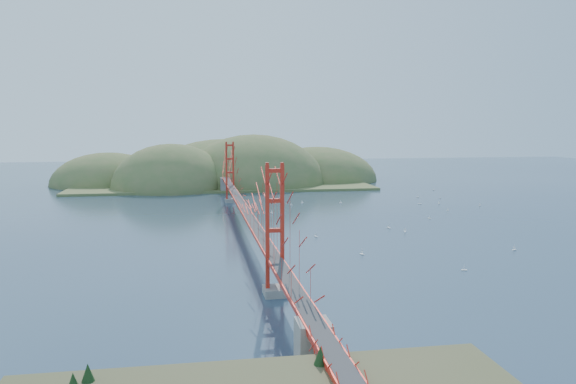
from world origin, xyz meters
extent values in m
plane|color=#283C51|center=(0.00, 0.00, 0.00)|extent=(320.00, 320.00, 0.00)
cube|color=gray|center=(0.00, -30.00, 0.35)|extent=(2.00, 2.40, 0.70)
cube|color=gray|center=(0.00, 30.00, 0.35)|extent=(2.00, 2.40, 0.70)
cube|color=red|center=(0.00, 0.00, 3.30)|extent=(1.40, 92.00, 0.16)
cube|color=red|center=(0.00, 0.00, 3.10)|extent=(1.33, 92.00, 0.24)
cube|color=#38383A|center=(0.00, 0.00, 3.40)|extent=(1.19, 92.00, 0.03)
cube|color=gray|center=(0.00, -46.00, 1.65)|extent=(2.00, 2.20, 3.30)
cube|color=gray|center=(0.00, 46.00, 1.65)|extent=(2.20, 2.60, 3.30)
cube|color=red|center=(0.00, -52.00, 3.30)|extent=(1.40, 12.00, 0.16)
cube|color=red|center=(0.00, -52.00, 3.05)|extent=(1.33, 12.00, 0.30)
cube|color=gray|center=(0.00, -50.00, 1.47)|extent=(0.50, 0.70, 2.95)
cube|color=gray|center=(0.00, -48.00, 1.47)|extent=(0.50, 0.70, 2.95)
cube|color=maroon|center=(0.40, -47.80, 0.61)|extent=(3.70, 2.30, 0.75)
cube|color=gray|center=(0.40, -47.80, 1.04)|extent=(3.70, 2.30, 0.10)
cylinder|color=white|center=(0.40, -47.80, 1.49)|extent=(0.03, 0.03, 1.00)
cone|color=black|center=(-10.58, -52.78, 3.65)|extent=(0.91, 0.91, 1.29)
cone|color=black|center=(0.20, -53.02, 3.63)|extent=(0.89, 0.89, 1.27)
cube|color=olive|center=(0.00, 64.00, 0.25)|extent=(70.00, 40.00, 0.60)
ellipsoid|color=olive|center=(-12.00, 56.00, 0.00)|extent=(28.00, 28.00, 21.00)
ellipsoid|color=olive|center=(8.00, 62.00, 0.00)|extent=(36.00, 36.00, 25.00)
ellipsoid|color=olive|center=(26.00, 70.00, 0.00)|extent=(32.00, 32.00, 18.00)
ellipsoid|color=olive|center=(-28.00, 68.00, 0.00)|extent=(28.00, 28.00, 16.00)
ellipsoid|color=olive|center=(2.00, 78.00, 0.00)|extent=(44.00, 44.00, 22.00)
cube|color=white|center=(9.07, -5.59, 0.07)|extent=(0.33, 0.64, 0.11)
cylinder|color=white|center=(9.07, -5.59, 0.40)|extent=(0.02, 0.02, 0.67)
cube|color=white|center=(10.90, 24.17, 0.06)|extent=(0.48, 0.47, 0.09)
cylinder|color=white|center=(10.90, 24.17, 0.33)|extent=(0.01, 0.01, 0.56)
cube|color=white|center=(38.76, 21.22, 0.06)|extent=(0.53, 0.51, 0.10)
cylinder|color=white|center=(38.76, 21.22, 0.36)|extent=(0.02, 0.02, 0.61)
cube|color=white|center=(20.38, -25.04, 0.06)|extent=(0.60, 0.32, 0.10)
cylinder|color=white|center=(20.38, -25.04, 0.37)|extent=(0.02, 0.02, 0.62)
cube|color=white|center=(35.12, 21.57, 0.06)|extent=(0.62, 0.42, 0.11)
cylinder|color=white|center=(35.12, 21.57, 0.39)|extent=(0.02, 0.02, 0.64)
cube|color=white|center=(22.04, -4.36, 0.07)|extent=(0.38, 0.65, 0.11)
cylinder|color=white|center=(22.04, -4.36, 0.40)|extent=(0.02, 0.02, 0.67)
cube|color=white|center=(13.50, 26.86, 0.05)|extent=(0.49, 0.41, 0.09)
cylinder|color=white|center=(13.50, 26.86, 0.32)|extent=(0.01, 0.01, 0.53)
cube|color=white|center=(38.70, 31.17, 0.06)|extent=(0.47, 0.55, 0.10)
cylinder|color=white|center=(38.70, 31.17, 0.36)|extent=(0.02, 0.02, 0.60)
cube|color=white|center=(20.86, -1.11, 0.07)|extent=(0.44, 0.65, 0.11)
cylinder|color=white|center=(20.86, -1.11, 0.41)|extent=(0.02, 0.02, 0.68)
cube|color=white|center=(12.11, -16.47, 0.07)|extent=(0.39, 0.67, 0.11)
cylinder|color=white|center=(12.11, -16.47, 0.41)|extent=(0.02, 0.02, 0.69)
cube|color=white|center=(42.36, 28.57, 0.06)|extent=(0.51, 0.17, 0.09)
cylinder|color=white|center=(42.36, 28.57, 0.33)|extent=(0.01, 0.01, 0.55)
cube|color=white|center=(20.79, 25.56, 0.05)|extent=(0.53, 0.26, 0.09)
cylinder|color=white|center=(20.79, 25.56, 0.33)|extent=(0.01, 0.01, 0.55)
cube|color=white|center=(30.66, -17.35, 0.07)|extent=(0.63, 0.42, 0.11)
cylinder|color=white|center=(30.66, -17.35, 0.39)|extent=(0.02, 0.02, 0.65)
cube|color=white|center=(30.07, 5.76, 0.06)|extent=(0.43, 0.57, 0.10)
cylinder|color=white|center=(30.07, 5.76, 0.36)|extent=(0.02, 0.02, 0.60)
cube|color=white|center=(36.61, 12.93, 0.05)|extent=(0.46, 0.44, 0.09)
cylinder|color=white|center=(36.61, 12.93, 0.31)|extent=(0.01, 0.01, 0.52)
cube|color=white|center=(45.01, 17.41, 0.06)|extent=(0.54, 0.44, 0.10)
cylinder|color=white|center=(45.01, 17.41, 0.35)|extent=(0.02, 0.02, 0.58)
cube|color=white|center=(47.04, 42.00, 0.07)|extent=(0.62, 0.28, 0.11)
cylinder|color=white|center=(47.04, 42.00, 0.39)|extent=(0.02, 0.02, 0.65)
cube|color=white|center=(6.00, 15.35, 0.06)|extent=(0.31, 0.58, 0.10)
cylinder|color=white|center=(6.00, 15.35, 0.36)|extent=(0.02, 0.02, 0.60)
camera|label=1|loc=(-6.85, -77.46, 14.94)|focal=35.00mm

